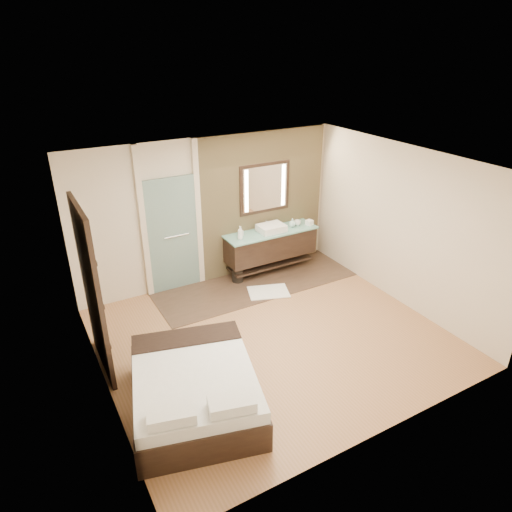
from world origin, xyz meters
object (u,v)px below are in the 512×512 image
mirror_unit (265,188)px  waste_bin (238,275)px  vanity (271,244)px  bed (195,389)px

mirror_unit → waste_bin: mirror_unit is taller
vanity → mirror_unit: mirror_unit is taller
vanity → bed: size_ratio=0.86×
vanity → waste_bin: 0.89m
vanity → mirror_unit: (0.00, 0.24, 1.07)m
waste_bin → vanity: bearing=5.1°
mirror_unit → waste_bin: size_ratio=3.98×
vanity → mirror_unit: bearing=90.0°
vanity → bed: bearing=-135.0°
vanity → bed: (-2.72, -2.72, -0.29)m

